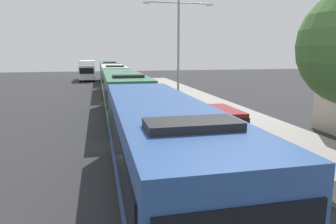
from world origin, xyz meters
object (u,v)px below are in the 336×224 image
bus_second_in_line (124,94)px  bus_fourth_in_line (109,71)px  box_truck_oncoming (87,70)px  bus_lead (159,148)px  bus_middle (114,78)px  white_suv (219,128)px  streetlamp_mid (178,41)px

bus_second_in_line → bus_fourth_in_line: 26.61m
box_truck_oncoming → bus_lead: bearing=-85.7°
bus_middle → white_suv: (3.70, -21.37, -0.66)m
bus_fourth_in_line → streetlamp_mid: (5.40, -20.67, 3.78)m
bus_lead → bus_fourth_in_line: bearing=90.0°
bus_second_in_line → white_suv: bus_second_in_line is taller
bus_lead → box_truck_oncoming: 44.28m
white_suv → streetlamp_mid: (1.70, 14.05, 4.44)m
bus_fourth_in_line → bus_middle: bearing=-90.0°
bus_lead → box_truck_oncoming: bearing=94.3°
bus_middle → bus_second_in_line: bearing=-90.0°
bus_lead → bus_middle: size_ratio=0.97×
bus_lead → streetlamp_mid: (5.40, 18.55, 3.78)m
bus_lead → bus_middle: 25.87m
bus_lead → box_truck_oncoming: (-3.30, 44.16, 0.02)m
bus_second_in_line → white_suv: bearing=-65.5°
bus_second_in_line → bus_fourth_in_line: same height
bus_lead → box_truck_oncoming: bus_lead is taller
bus_second_in_line → streetlamp_mid: 8.87m
bus_lead → white_suv: 5.86m
bus_lead → white_suv: size_ratio=2.19×
streetlamp_mid → bus_second_in_line: bearing=-132.3°
streetlamp_mid → white_suv: bearing=-96.9°
bus_middle → white_suv: size_ratio=2.26×
bus_fourth_in_line → white_suv: (3.70, -34.72, -0.66)m
bus_fourth_in_line → box_truck_oncoming: 5.94m
box_truck_oncoming → bus_fourth_in_line: bearing=-56.2°
white_suv → bus_middle: bearing=99.8°
white_suv → streetlamp_mid: bearing=83.1°
box_truck_oncoming → streetlamp_mid: (8.70, -25.61, 3.76)m
bus_middle → white_suv: 21.70m
bus_second_in_line → white_suv: size_ratio=2.42×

